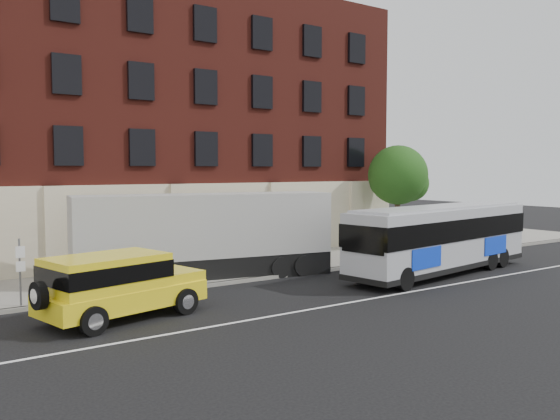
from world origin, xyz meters
TOP-DOWN VIEW (x-y plane):
  - ground at (0.00, 0.00)m, footprint 120.00×120.00m
  - sidewalk at (0.00, 9.00)m, footprint 60.00×6.00m
  - kerb at (0.00, 6.00)m, footprint 60.00×0.25m
  - lane_line at (0.00, 0.50)m, footprint 60.00×0.12m
  - building at (-0.01, 16.92)m, footprint 30.00×12.10m
  - sign_pole at (-8.50, 6.15)m, footprint 0.30×0.20m
  - street_tree at (13.54, 9.48)m, footprint 3.60×3.60m
  - city_bus at (9.08, 2.49)m, footprint 11.85×4.07m
  - yellow_suv at (-6.22, 3.02)m, footprint 5.77×3.35m
  - shipping_container at (-0.55, 7.60)m, footprint 11.64×4.27m

SIDE VIEW (x-z plane):
  - ground at x=0.00m, z-range 0.00..0.00m
  - lane_line at x=0.00m, z-range 0.00..0.01m
  - sidewalk at x=0.00m, z-range 0.00..0.15m
  - kerb at x=0.00m, z-range 0.00..0.15m
  - yellow_suv at x=-6.22m, z-range 0.16..2.30m
  - sign_pole at x=-8.50m, z-range 0.20..2.70m
  - city_bus at x=9.08m, z-range 0.17..3.35m
  - shipping_container at x=-0.55m, z-range -0.02..3.78m
  - street_tree at x=13.54m, z-range 1.31..7.51m
  - building at x=-0.01m, z-range 0.08..15.08m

